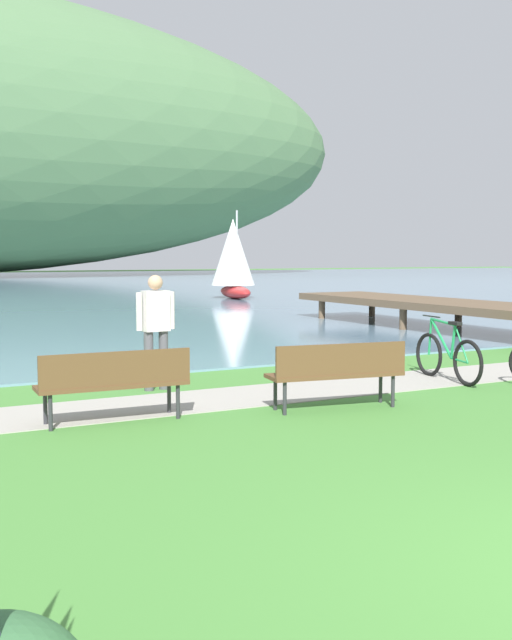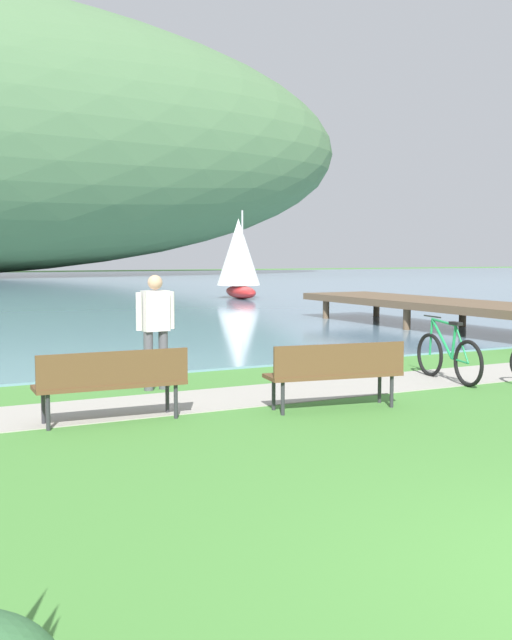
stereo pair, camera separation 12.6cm
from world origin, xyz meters
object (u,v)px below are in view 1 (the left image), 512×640
at_px(park_bench_further_along, 114,380).
at_px(sailboat_nearest_to_shore, 233,257).
at_px(park_bench_near_camera, 337,370).
at_px(bicycle_leaning_near_bench, 447,356).
at_px(person_at_shoreline, 156,324).

bearing_deg(park_bench_further_along, sailboat_nearest_to_shore, 61.12).
height_order(park_bench_further_along, sailboat_nearest_to_shore, sailboat_nearest_to_shore).
height_order(park_bench_near_camera, park_bench_further_along, same).
distance_m(park_bench_further_along, sailboat_nearest_to_shore, 25.83).
distance_m(park_bench_near_camera, sailboat_nearest_to_shore, 25.13).
height_order(park_bench_near_camera, bicycle_leaning_near_bench, bicycle_leaning_near_bench).
distance_m(park_bench_near_camera, bicycle_leaning_near_bench, 3.00).
relative_size(park_bench_near_camera, park_bench_further_along, 1.02).
bearing_deg(sailboat_nearest_to_shore, bicycle_leaning_near_bench, -107.27).
bearing_deg(bicycle_leaning_near_bench, park_bench_near_camera, -159.19).
bearing_deg(person_at_shoreline, sailboat_nearest_to_shore, 61.48).
relative_size(park_bench_further_along, sailboat_nearest_to_shore, 0.45).
relative_size(person_at_shoreline, sailboat_nearest_to_shore, 0.43).
distance_m(park_bench_near_camera, person_at_shoreline, 2.95).
xyz_separation_m(park_bench_near_camera, sailboat_nearest_to_shore, (9.67, 23.16, 1.40)).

